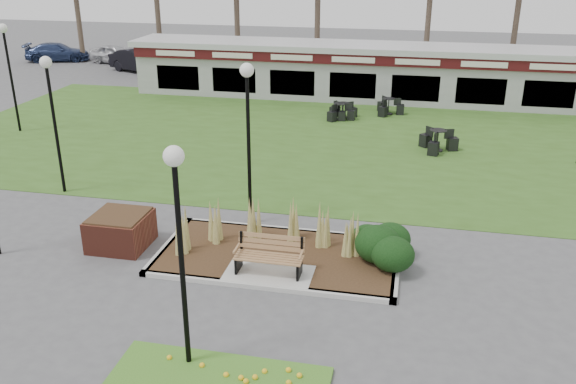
% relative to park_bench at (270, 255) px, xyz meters
% --- Properties ---
extents(ground, '(100.00, 100.00, 0.00)m').
position_rel_park_bench_xyz_m(ground, '(0.00, -0.25, -0.59)').
color(ground, '#515154').
rests_on(ground, ground).
extents(lawn, '(34.00, 16.00, 0.02)m').
position_rel_park_bench_xyz_m(lawn, '(0.00, 11.75, -0.58)').
color(lawn, '#345A1C').
rests_on(lawn, ground).
extents(planting_bed, '(6.75, 3.40, 1.27)m').
position_rel_park_bench_xyz_m(planting_bed, '(1.27, 1.10, -0.22)').
color(planting_bed, '#382516').
rests_on(planting_bed, ground).
extents(park_bench, '(1.70, 0.66, 0.93)m').
position_rel_park_bench_xyz_m(park_bench, '(0.00, 0.00, 0.00)').
color(park_bench, '#A47A4A').
rests_on(park_bench, ground).
extents(brick_planter, '(1.50, 1.50, 0.95)m').
position_rel_park_bench_xyz_m(brick_planter, '(-4.40, 0.75, -0.11)').
color(brick_planter, maroon).
rests_on(brick_planter, ground).
extents(food_pavilion, '(24.60, 3.40, 2.90)m').
position_rel_park_bench_xyz_m(food_pavilion, '(0.00, 19.71, 0.89)').
color(food_pavilion, '#97979A').
rests_on(food_pavilion, ground).
extents(lamp_post_near_left, '(0.38, 0.38, 4.55)m').
position_rel_park_bench_xyz_m(lamp_post_near_left, '(-8.12, 4.04, 2.73)').
color(lamp_post_near_left, black).
rests_on(lamp_post_near_left, ground).
extents(lamp_post_near_right, '(0.38, 0.38, 4.55)m').
position_rel_park_bench_xyz_m(lamp_post_near_right, '(-0.74, -3.75, 2.73)').
color(lamp_post_near_right, black).
rests_on(lamp_post_near_right, ground).
extents(lamp_post_mid_right, '(0.40, 0.40, 4.78)m').
position_rel_park_bench_xyz_m(lamp_post_mid_right, '(-1.31, 2.95, 2.89)').
color(lamp_post_mid_right, black).
rests_on(lamp_post_mid_right, ground).
extents(lamp_post_far_left, '(0.39, 0.39, 4.69)m').
position_rel_park_bench_xyz_m(lamp_post_far_left, '(-14.00, 10.20, 2.83)').
color(lamp_post_far_left, black).
rests_on(lamp_post_far_left, ground).
extents(bistro_set_a, '(1.37, 1.22, 0.73)m').
position_rel_park_bench_xyz_m(bistro_set_a, '(-0.12, 15.46, -0.33)').
color(bistro_set_a, black).
rests_on(bistro_set_a, ground).
extents(bistro_set_b, '(1.28, 1.43, 0.76)m').
position_rel_park_bench_xyz_m(bistro_set_b, '(-0.24, 15.16, -0.31)').
color(bistro_set_b, black).
rests_on(bistro_set_b, ground).
extents(bistro_set_c, '(1.58, 1.56, 0.86)m').
position_rel_park_bench_xyz_m(bistro_set_c, '(4.25, 11.19, -0.28)').
color(bistro_set_c, black).
rests_on(bistro_set_c, ground).
extents(bistro_set_d, '(1.35, 1.48, 0.79)m').
position_rel_park_bench_xyz_m(bistro_set_d, '(1.98, 16.59, -0.31)').
color(bistro_set_d, black).
rests_on(bistro_set_d, ground).
extents(car_silver, '(4.09, 2.31, 1.31)m').
position_rel_park_bench_xyz_m(car_silver, '(-17.62, 26.75, 0.07)').
color(car_silver, silver).
rests_on(car_silver, ground).
extents(car_black, '(4.82, 3.21, 1.50)m').
position_rel_park_bench_xyz_m(car_black, '(-14.56, 24.19, 0.16)').
color(car_black, black).
rests_on(car_black, ground).
extents(car_blue, '(4.76, 3.08, 1.28)m').
position_rel_park_bench_xyz_m(car_blue, '(-22.16, 26.75, 0.05)').
color(car_blue, navy).
rests_on(car_blue, ground).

